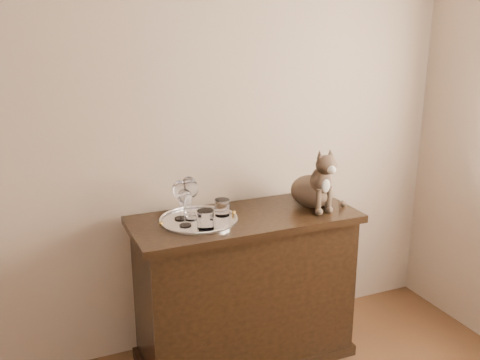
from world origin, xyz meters
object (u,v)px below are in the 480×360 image
Objects in this scene: tray at (199,221)px; wine_glass_c at (185,208)px; wine_glass_d at (191,199)px; tumbler_c at (222,207)px; tumbler_b at (206,220)px; sideboard at (245,289)px; wine_glass_b at (189,196)px; wine_glass_a at (180,200)px; cat at (312,176)px.

wine_glass_c is at bearing -150.98° from tray.
wine_glass_d is 0.17m from tumbler_c.
tray is 4.24× the size of tumbler_b.
tumbler_b is at bearing -46.41° from wine_glass_c.
sideboard is 0.56m from tumbler_b.
wine_glass_b is 0.99× the size of wine_glass_d.
tumbler_b reaches higher than tray.
wine_glass_a reaches higher than sideboard.
wine_glass_b is at bearing 101.40° from tray.
tumbler_b is 1.08× the size of tumbler_c.
tumbler_b is 0.20m from tumbler_c.
wine_glass_b reaches higher than tray.
cat reaches higher than wine_glass_d.
tray is 1.16× the size of cat.
cat is at bearing 9.87° from tumbler_b.
cat is (0.68, -0.05, 0.06)m from wine_glass_d.
tumbler_b is at bearing -68.58° from wine_glass_a.
wine_glass_c is at bearing -125.17° from wine_glass_d.
tumbler_c is at bearing 45.70° from tumbler_b.
cat is at bearing -3.49° from tumbler_c.
wine_glass_a is (-0.08, 0.05, 0.11)m from tray.
wine_glass_a is 0.97× the size of wine_glass_d.
wine_glass_d reaches higher than tumbler_c.
tumbler_c is at bearing -6.55° from wine_glass_d.
wine_glass_b is (-0.02, 0.09, 0.11)m from tray.
wine_glass_a is at bearing 174.12° from cat.
tumbler_b is at bearing -156.48° from sideboard.
wine_glass_d is 2.23× the size of tumbler_b.
cat is (0.67, -0.11, 0.06)m from wine_glass_b.
tray is at bearing -33.40° from wine_glass_a.
wine_glass_c reaches higher than tray.
wine_glass_a is 0.20m from tumbler_b.
wine_glass_a reaches higher than wine_glass_c.
wine_glass_d is (0.06, 0.08, 0.01)m from wine_glass_c.
tray is at bearing 29.02° from wine_glass_c.
wine_glass_c is 0.90× the size of wine_glass_d.
wine_glass_b is at bearing 64.11° from wine_glass_c.
wine_glass_c is 2.17× the size of tumbler_c.
wine_glass_a is 0.07m from wine_glass_b.
cat reaches higher than tray.
wine_glass_d is at bearing 173.45° from tumbler_c.
tumbler_b is 0.27× the size of cat.
wine_glass_d is (-0.01, -0.06, 0.00)m from wine_glass_b.
sideboard is 5.71× the size of wine_glass_d.
sideboard is at bearing -4.12° from tray.
wine_glass_a is 2.34× the size of tumbler_c.
wine_glass_b reaches higher than sideboard.
wine_glass_d is at bearing 96.85° from tumbler_b.
tumbler_c reaches higher than tray.
wine_glass_a is at bearing -147.12° from wine_glass_b.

